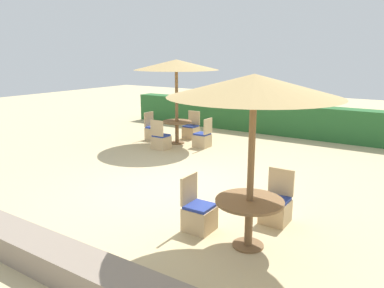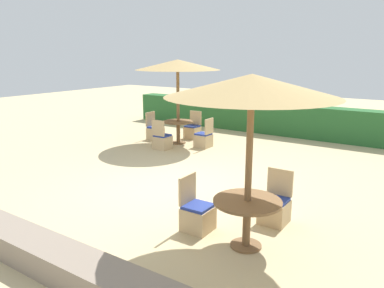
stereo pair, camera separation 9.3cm
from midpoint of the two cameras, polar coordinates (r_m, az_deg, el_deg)
name	(u,v)px [view 2 (the right image)]	position (r m, az deg, el deg)	size (l,w,h in m)	color
ground_plane	(177,190)	(8.21, -2.02, -6.95)	(40.00, 40.00, 0.00)	#C6B284
hedge_row	(287,120)	(13.93, 14.40, 3.60)	(13.00, 0.70, 1.11)	#28602D
stone_border	(33,249)	(5.93, -22.67, -14.54)	(10.00, 0.56, 0.38)	gray
parasol_front_right	(252,87)	(5.30, 9.60, 8.62)	(2.46, 2.46, 2.61)	brown
round_table_front_right	(247,211)	(5.76, 8.86, -10.02)	(1.03, 1.03, 0.76)	brown
patio_chair_front_right_west	(197,215)	(6.34, 1.19, -10.79)	(0.46, 0.46, 0.93)	tan
patio_chair_front_right_north	(275,208)	(6.77, 12.87, -9.53)	(0.46, 0.46, 0.93)	tan
parasol_back_left	(178,65)	(12.01, -1.97, 11.93)	(2.69, 2.69, 2.70)	brown
round_table_back_left	(178,126)	(12.23, -1.90, 2.69)	(0.97, 0.97, 0.74)	brown
patio_chair_back_left_north	(193,131)	(13.03, 0.30, 2.04)	(0.46, 0.46, 0.93)	tan
patio_chair_back_left_south	(162,141)	(11.57, -4.35, 0.51)	(0.46, 0.46, 0.93)	tan
patio_chair_back_left_west	(155,132)	(12.92, -5.46, 1.88)	(0.46, 0.46, 0.93)	tan
patio_chair_back_left_east	(204,139)	(11.77, 2.03, 0.77)	(0.46, 0.46, 0.93)	tan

